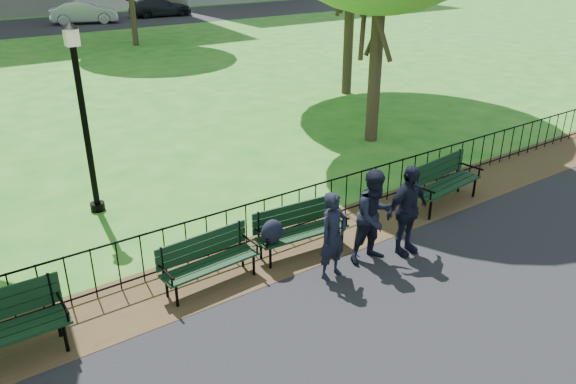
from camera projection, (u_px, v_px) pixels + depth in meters
ground at (376, 272)px, 9.71m from camera, size 120.00×120.00×0.00m
dirt_strip at (322, 237)px, 10.82m from camera, size 60.00×1.60×0.01m
iron_fence at (307, 205)px, 11.00m from camera, size 24.06×0.06×1.00m
park_bench_main at (288, 227)px, 9.90m from camera, size 1.79×0.69×0.99m
park_bench_left_a at (207, 255)px, 9.15m from camera, size 1.71×0.61×0.95m
park_bench_right_a at (443, 177)px, 11.95m from camera, size 1.97×0.82×1.09m
lamppost at (83, 114)px, 11.05m from camera, size 0.35×0.35×3.88m
person_left at (333, 236)px, 9.26m from camera, size 0.61×0.44×1.54m
person_mid at (375, 216)px, 9.72m from camera, size 0.87×0.51×1.71m
person_right at (407, 210)px, 9.96m from camera, size 1.01×0.45×1.69m
sedan_silver at (84, 13)px, 37.92m from camera, size 4.63×2.79×1.44m
sedan_dark at (160, 7)px, 41.52m from camera, size 4.76×2.33×1.33m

